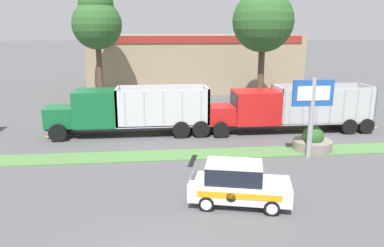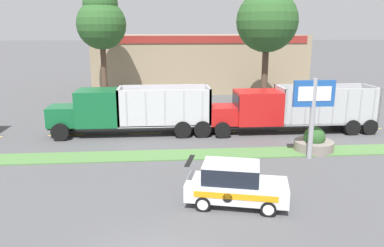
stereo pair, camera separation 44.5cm
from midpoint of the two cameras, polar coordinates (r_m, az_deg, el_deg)
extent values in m
cube|color=#517F42|center=(21.64, -6.05, -4.89)|extent=(120.00, 1.87, 0.06)
cube|color=yellow|center=(27.14, -19.50, -1.80)|extent=(2.40, 0.14, 0.01)
cube|color=yellow|center=(26.39, -8.03, -1.56)|extent=(2.40, 0.14, 0.01)
cube|color=yellow|center=(26.74, 3.62, -1.24)|extent=(2.40, 0.14, 0.01)
cube|color=yellow|center=(28.13, 14.53, -0.90)|extent=(2.40, 0.14, 0.01)
cube|color=yellow|center=(30.44, 24.09, -0.58)|extent=(2.40, 0.14, 0.01)
cube|color=black|center=(27.50, 13.57, 0.15)|extent=(11.97, 1.43, 0.18)
cube|color=red|center=(26.12, 3.51, 1.39)|extent=(2.20, 2.13, 1.23)
cube|color=#B7B7BC|center=(25.96, 1.05, 1.34)|extent=(0.06, 1.82, 1.05)
cube|color=red|center=(26.57, 9.13, 2.57)|extent=(3.07, 2.60, 2.24)
cube|color=black|center=(26.14, 5.87, 3.36)|extent=(0.04, 2.21, 1.01)
cylinder|color=silver|center=(26.14, 13.14, 3.71)|extent=(0.14, 0.14, 1.37)
cube|color=#B7B7BC|center=(28.45, 18.59, 0.57)|extent=(6.70, 2.60, 0.12)
cube|color=#B7B7BC|center=(27.01, 12.46, 2.96)|extent=(0.16, 2.60, 2.45)
cube|color=#B7B7BC|center=(29.73, 24.53, 3.00)|extent=(0.16, 2.60, 2.45)
cube|color=#B7B7BC|center=(27.13, 19.85, 2.50)|extent=(6.70, 0.16, 2.45)
cube|color=#B7B7BC|center=(29.30, 17.80, 3.46)|extent=(6.70, 0.16, 2.45)
cube|color=#A3A3A8|center=(25.92, 14.21, 2.41)|extent=(0.10, 0.04, 2.33)
cube|color=#A3A3A8|center=(26.26, 16.17, 2.43)|extent=(0.10, 0.04, 2.33)
cube|color=#A3A3A8|center=(26.64, 18.08, 2.45)|extent=(0.10, 0.04, 2.33)
cube|color=#A3A3A8|center=(27.04, 19.94, 2.46)|extent=(0.10, 0.04, 2.33)
cube|color=#A3A3A8|center=(27.47, 21.73, 2.47)|extent=(0.10, 0.04, 2.33)
cube|color=#A3A3A8|center=(27.93, 23.48, 2.48)|extent=(0.10, 0.04, 2.33)
cube|color=#A3A3A8|center=(28.41, 25.16, 2.49)|extent=(0.10, 0.04, 2.33)
cylinder|color=black|center=(25.08, 3.96, -1.01)|extent=(1.07, 0.30, 1.07)
cylinder|color=black|center=(27.53, 3.04, 0.35)|extent=(1.07, 0.30, 1.07)
cylinder|color=black|center=(28.67, 24.61, -0.37)|extent=(1.07, 0.30, 1.07)
cylinder|color=black|center=(30.84, 22.24, 0.79)|extent=(1.07, 0.30, 1.07)
cylinder|color=black|center=(28.06, 22.41, -0.44)|extent=(1.07, 0.30, 1.07)
cylinder|color=black|center=(30.27, 20.16, 0.75)|extent=(1.07, 0.30, 1.07)
cube|color=black|center=(26.20, -10.06, -0.26)|extent=(10.91, 1.42, 0.18)
cube|color=#146033|center=(26.74, -19.76, 1.06)|extent=(1.93, 2.12, 1.31)
cube|color=#B7B7BC|center=(27.00, -21.82, 0.99)|extent=(0.06, 1.81, 1.11)
cube|color=#146033|center=(26.17, -14.88, 2.35)|extent=(2.75, 2.59, 2.38)
cube|color=black|center=(26.35, -17.93, 3.14)|extent=(0.04, 2.20, 1.07)
cylinder|color=silver|center=(25.05, -11.91, 3.43)|extent=(0.14, 0.14, 1.21)
cube|color=silver|center=(26.10, -4.95, 0.19)|extent=(6.22, 2.59, 0.12)
cube|color=silver|center=(25.97, -11.72, 2.65)|extent=(0.16, 2.59, 2.45)
cube|color=silver|center=(26.07, 1.68, 2.98)|extent=(0.16, 2.59, 2.45)
cube|color=silver|center=(24.65, -4.95, 2.30)|extent=(6.22, 0.16, 2.45)
cube|color=silver|center=(27.03, -5.06, 3.32)|extent=(6.22, 0.16, 2.45)
cube|color=#B2B2B7|center=(24.64, -10.74, 2.10)|extent=(0.10, 0.04, 2.33)
cube|color=#B2B2B7|center=(24.56, -7.85, 2.18)|extent=(0.10, 0.04, 2.33)
cube|color=#B2B2B7|center=(24.55, -4.94, 2.25)|extent=(0.10, 0.04, 2.33)
cube|color=#B2B2B7|center=(24.61, -2.04, 2.32)|extent=(0.10, 0.04, 2.33)
cube|color=#B2B2B7|center=(24.72, 0.84, 2.38)|extent=(0.10, 0.04, 2.33)
cylinder|color=black|center=(25.73, -20.26, -1.38)|extent=(1.15, 0.30, 1.15)
cylinder|color=black|center=(28.13, -19.04, -0.03)|extent=(1.15, 0.30, 1.15)
cylinder|color=black|center=(25.10, 0.87, -0.88)|extent=(1.15, 0.30, 1.15)
cylinder|color=black|center=(27.55, 0.23, 0.46)|extent=(1.15, 0.30, 1.15)
cylinder|color=black|center=(24.98, -2.15, -0.96)|extent=(1.15, 0.30, 1.15)
cylinder|color=black|center=(27.44, -2.52, 0.39)|extent=(1.15, 0.30, 1.15)
cube|color=silver|center=(15.71, 6.44, -9.86)|extent=(4.42, 2.75, 0.71)
cube|color=black|center=(15.45, 5.59, -7.41)|extent=(2.58, 2.08, 0.71)
cube|color=silver|center=(15.32, 5.62, -6.11)|extent=(2.58, 2.08, 0.04)
cube|color=black|center=(15.47, -0.74, -5.68)|extent=(0.55, 1.42, 0.03)
cube|color=orange|center=(14.86, 6.31, -10.99)|extent=(3.18, 0.83, 0.25)
cylinder|color=black|center=(14.90, 5.10, -11.19)|extent=(0.38, 0.11, 0.39)
cylinder|color=black|center=(15.12, 11.22, -12.54)|extent=(0.64, 0.35, 0.61)
cylinder|color=silver|center=(15.02, 11.24, -12.72)|extent=(0.42, 0.12, 0.43)
cylinder|color=black|center=(16.65, 10.96, -9.96)|extent=(0.64, 0.35, 0.61)
cylinder|color=silver|center=(16.75, 10.95, -9.81)|extent=(0.42, 0.12, 0.43)
cylinder|color=black|center=(15.18, 1.36, -12.14)|extent=(0.64, 0.35, 0.61)
cylinder|color=silver|center=(15.08, 1.31, -12.32)|extent=(0.42, 0.12, 0.43)
cylinder|color=black|center=(16.71, 2.08, -9.61)|extent=(0.64, 0.35, 0.61)
cylinder|color=silver|center=(16.80, 2.13, -9.47)|extent=(0.42, 0.12, 0.43)
cylinder|color=#9E9EA3|center=(21.73, 17.13, 0.73)|extent=(0.28, 0.28, 4.51)
cube|color=#1E51A3|center=(21.46, 17.40, 4.45)|extent=(2.30, 0.16, 1.45)
cube|color=white|center=(21.38, 17.50, 4.41)|extent=(1.84, 0.02, 0.80)
cylinder|color=gray|center=(23.61, 17.33, -3.16)|extent=(2.30, 2.30, 0.61)
sphere|color=#2D5B28|center=(23.46, 17.42, -1.86)|extent=(1.26, 1.26, 1.26)
cube|color=#9E896B|center=(47.60, -0.15, 9.43)|extent=(24.39, 12.00, 6.55)
cube|color=maroon|center=(41.46, 0.73, 12.67)|extent=(23.17, 0.10, 0.80)
cylinder|color=brown|center=(35.46, 10.08, 7.51)|extent=(0.58, 0.58, 6.33)
sphere|color=#2D5B28|center=(35.27, 10.41, 15.09)|extent=(5.52, 5.52, 5.52)
cylinder|color=brown|center=(37.53, -14.20, 7.62)|extent=(0.53, 0.53, 6.30)
sphere|color=#2D5B28|center=(37.34, -14.62, 14.39)|extent=(4.64, 4.64, 4.64)
sphere|color=#2D5B28|center=(37.42, -14.80, 17.23)|extent=(3.25, 3.25, 3.25)
camera|label=1|loc=(0.22, -90.62, -0.15)|focal=35.00mm
camera|label=2|loc=(0.22, 89.38, 0.15)|focal=35.00mm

